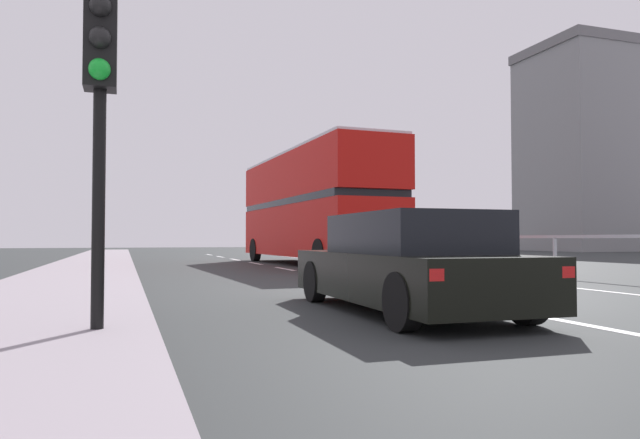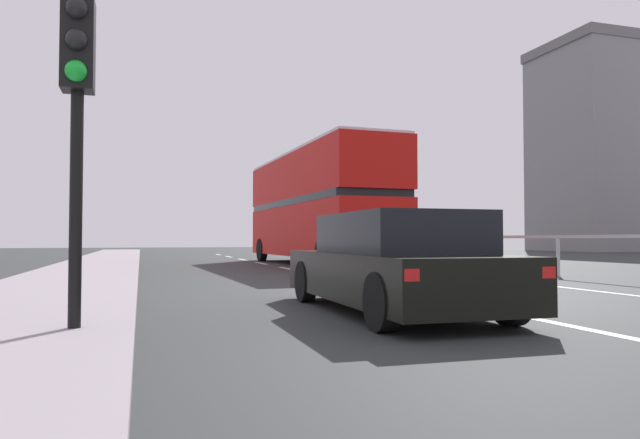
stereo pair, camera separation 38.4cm
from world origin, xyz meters
TOP-DOWN VIEW (x-y plane):
  - ground_plane at (0.00, 0.00)m, footprint 75.20×120.00m
  - near_sidewalk_kerb at (-6.09, 0.00)m, footprint 2.75×80.00m
  - lane_paint_markings at (2.16, 8.37)m, footprint 3.71×46.00m
  - bridge_side_railing at (5.83, 9.00)m, footprint 0.10×42.00m
  - distant_building_block at (34.43, 29.69)m, footprint 14.94×8.33m
  - double_decker_bus_red at (1.78, 12.23)m, footprint 2.93×11.26m
  - hatchback_car_near at (-1.41, -1.81)m, footprint 1.82×4.52m
  - traffic_signal_pole at (-5.27, -3.00)m, footprint 0.30×0.42m

SIDE VIEW (x-z plane):
  - ground_plane at x=0.00m, z-range -0.10..0.00m
  - lane_paint_markings at x=2.16m, z-range 0.00..0.01m
  - near_sidewalk_kerb at x=-6.09m, z-range 0.00..0.14m
  - hatchback_car_near at x=-1.41m, z-range -0.02..1.31m
  - bridge_side_railing at x=5.83m, z-range 0.34..1.42m
  - double_decker_bus_red at x=1.78m, z-range 0.15..4.40m
  - traffic_signal_pole at x=-5.27m, z-range 0.93..4.12m
  - distant_building_block at x=34.43m, z-range 0.02..17.06m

